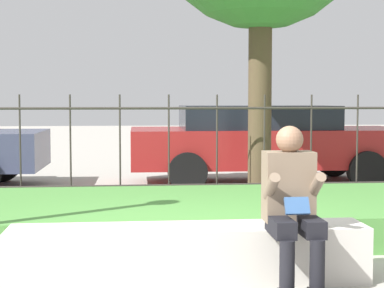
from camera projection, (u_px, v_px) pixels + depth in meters
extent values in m
plane|color=#A8A399|center=(196.00, 282.00, 5.10)|extent=(60.00, 60.00, 0.00)
cube|color=beige|center=(189.00, 254.00, 5.08)|extent=(2.84, 0.48, 0.45)
cube|color=#9B978F|center=(189.00, 277.00, 5.09)|extent=(2.72, 0.44, 0.08)
cylinder|color=black|center=(287.00, 265.00, 4.56)|extent=(0.11, 0.11, 0.36)
cube|color=black|center=(281.00, 226.00, 4.75)|extent=(0.15, 0.42, 0.13)
cylinder|color=black|center=(317.00, 265.00, 4.58)|extent=(0.11, 0.11, 0.36)
cube|color=black|center=(309.00, 226.00, 4.78)|extent=(0.15, 0.42, 0.13)
cube|color=#7A6651|center=(288.00, 186.00, 4.96)|extent=(0.38, 0.24, 0.54)
sphere|color=#8C664C|center=(290.00, 139.00, 4.91)|extent=(0.21, 0.21, 0.21)
cylinder|color=#7A6651|center=(271.00, 187.00, 4.78)|extent=(0.08, 0.29, 0.24)
cylinder|color=#7A6651|center=(316.00, 186.00, 4.81)|extent=(0.08, 0.29, 0.24)
cube|color=#335689|center=(297.00, 206.00, 4.70)|extent=(0.18, 0.09, 0.13)
cube|color=#4C893D|center=(178.00, 216.00, 7.00)|extent=(9.10, 2.45, 0.35)
cylinder|color=#332D28|center=(169.00, 185.00, 8.56)|extent=(7.10, 0.03, 0.03)
cylinder|color=#332D28|center=(169.00, 108.00, 8.48)|extent=(7.10, 0.03, 0.03)
cylinder|color=#332D28|center=(20.00, 153.00, 8.34)|extent=(0.02, 0.02, 1.51)
cylinder|color=#332D28|center=(71.00, 152.00, 8.40)|extent=(0.02, 0.02, 1.51)
cylinder|color=#332D28|center=(120.00, 152.00, 8.46)|extent=(0.02, 0.02, 1.51)
cylinder|color=#332D28|center=(169.00, 151.00, 8.52)|extent=(0.02, 0.02, 1.51)
cylinder|color=#332D28|center=(217.00, 151.00, 8.59)|extent=(0.02, 0.02, 1.51)
cylinder|color=#332D28|center=(264.00, 151.00, 8.65)|extent=(0.02, 0.02, 1.51)
cylinder|color=#332D28|center=(311.00, 150.00, 8.71)|extent=(0.02, 0.02, 1.51)
cylinder|color=#332D28|center=(357.00, 150.00, 8.77)|extent=(0.02, 0.02, 1.51)
cube|color=maroon|center=(267.00, 147.00, 11.03)|extent=(4.68, 1.88, 0.64)
cube|color=black|center=(257.00, 117.00, 10.98)|extent=(2.58, 1.63, 0.39)
cylinder|color=black|center=(367.00, 170.00, 10.29)|extent=(0.63, 0.21, 0.62)
cylinder|color=black|center=(333.00, 160.00, 12.07)|extent=(0.63, 0.21, 0.62)
cylinder|color=black|center=(188.00, 172.00, 10.04)|extent=(0.63, 0.21, 0.62)
cylinder|color=black|center=(180.00, 161.00, 11.82)|extent=(0.63, 0.21, 0.62)
cylinder|color=black|center=(2.00, 163.00, 11.30)|extent=(0.65, 0.21, 0.65)
cylinder|color=#4C3D28|center=(260.00, 92.00, 9.01)|extent=(0.33, 0.33, 3.11)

